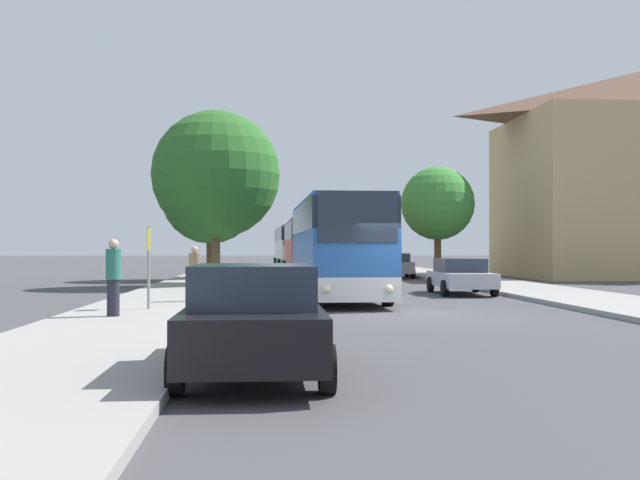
% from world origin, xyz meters
% --- Properties ---
extents(ground_plane, '(300.00, 300.00, 0.00)m').
position_xyz_m(ground_plane, '(0.00, 0.00, 0.00)').
color(ground_plane, '#424244').
rests_on(ground_plane, ground).
extents(sidewalk_left, '(4.00, 120.00, 0.15)m').
position_xyz_m(sidewalk_left, '(-7.00, 0.00, 0.07)').
color(sidewalk_left, gray).
rests_on(sidewalk_left, ground_plane).
extents(bus_front, '(2.93, 11.43, 3.43)m').
position_xyz_m(bus_front, '(-1.38, 6.64, 1.83)').
color(bus_front, silver).
rests_on(bus_front, ground_plane).
extents(bus_middle, '(2.82, 11.51, 3.33)m').
position_xyz_m(bus_middle, '(-1.40, 22.77, 1.78)').
color(bus_middle, gray).
rests_on(bus_middle, ground_plane).
extents(bus_rear, '(3.15, 11.51, 3.42)m').
position_xyz_m(bus_rear, '(-1.67, 37.60, 1.82)').
color(bus_rear, '#238942').
rests_on(bus_rear, ground_plane).
extents(parked_car_left_curb, '(2.06, 4.23, 1.58)m').
position_xyz_m(parked_car_left_curb, '(-4.02, -9.30, 0.81)').
color(parked_car_left_curb, black).
rests_on(parked_car_left_curb, ground_plane).
extents(parked_car_right_near, '(2.16, 4.54, 1.39)m').
position_xyz_m(parked_car_right_near, '(3.69, 8.80, 0.73)').
color(parked_car_right_near, '#B7B7BC').
rests_on(parked_car_right_near, ground_plane).
extents(parked_car_right_far, '(2.09, 4.18, 1.47)m').
position_xyz_m(parked_car_right_far, '(3.84, 24.44, 0.77)').
color(parked_car_right_far, slate).
rests_on(parked_car_right_far, ground_plane).
extents(bus_stop_sign, '(0.08, 0.45, 2.24)m').
position_xyz_m(bus_stop_sign, '(-7.04, 0.83, 1.55)').
color(bus_stop_sign, gray).
rests_on(bus_stop_sign, sidewalk_left).
extents(pedestrian_waiting_near, '(0.36, 0.36, 1.71)m').
position_xyz_m(pedestrian_waiting_near, '(-6.07, 3.65, 1.01)').
color(pedestrian_waiting_near, '#23232D').
rests_on(pedestrian_waiting_near, sidewalk_left).
extents(pedestrian_waiting_far, '(0.36, 0.36, 1.87)m').
position_xyz_m(pedestrian_waiting_far, '(-7.55, -1.33, 1.10)').
color(pedestrian_waiting_far, '#23232D').
rests_on(pedestrian_waiting_far, sidewalk_left).
extents(tree_left_near, '(5.88, 5.88, 7.95)m').
position_xyz_m(tree_left_near, '(-6.16, 14.72, 5.15)').
color(tree_left_near, brown).
rests_on(tree_left_near, sidewalk_left).
extents(tree_left_far, '(5.45, 5.45, 7.33)m').
position_xyz_m(tree_left_far, '(-6.94, 21.76, 4.74)').
color(tree_left_far, '#513D23').
rests_on(tree_left_far, sidewalk_left).
extents(tree_right_near, '(4.28, 4.28, 6.39)m').
position_xyz_m(tree_right_near, '(6.14, 23.19, 4.38)').
color(tree_right_near, '#513D23').
rests_on(tree_right_near, sidewalk_right).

